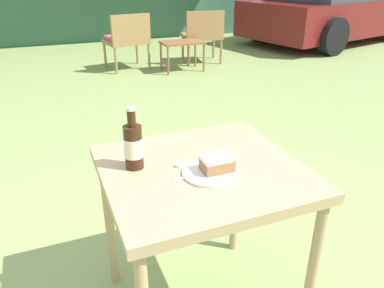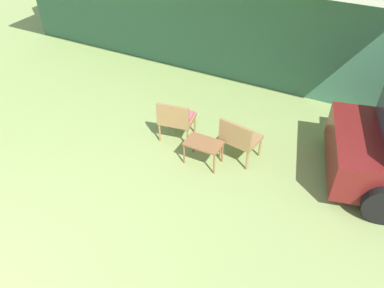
{
  "view_description": "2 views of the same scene",
  "coord_description": "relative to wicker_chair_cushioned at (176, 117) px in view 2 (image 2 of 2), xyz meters",
  "views": [
    {
      "loc": [
        -0.49,
        -1.11,
        1.38
      ],
      "look_at": [
        0.0,
        0.1,
        0.77
      ],
      "focal_mm": 35.0,
      "sensor_mm": 36.0,
      "label": 1
    },
    {
      "loc": [
        3.44,
        -0.26,
        4.18
      ],
      "look_at": [
        1.55,
        3.38,
        0.9
      ],
      "focal_mm": 35.0,
      "sensor_mm": 36.0,
      "label": 2
    }
  ],
  "objects": [
    {
      "name": "wicker_chair_plain",
      "position": [
        1.19,
        -0.02,
        0.0
      ],
      "size": [
        0.65,
        0.57,
        0.8
      ],
      "rotation": [
        0.0,
        0.0,
        2.98
      ],
      "color": "#9E7547",
      "rests_on": "ground_plane"
    },
    {
      "name": "wicker_chair_cushioned",
      "position": [
        0.0,
        0.0,
        0.0
      ],
      "size": [
        0.65,
        0.58,
        0.8
      ],
      "rotation": [
        0.0,
        0.0,
        3.32
      ],
      "color": "#9E7547",
      "rests_on": "ground_plane"
    },
    {
      "name": "garden_side_table",
      "position": [
        0.71,
        -0.37,
        -0.09
      ],
      "size": [
        0.6,
        0.38,
        0.42
      ],
      "color": "brown",
      "rests_on": "ground_plane"
    }
  ]
}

